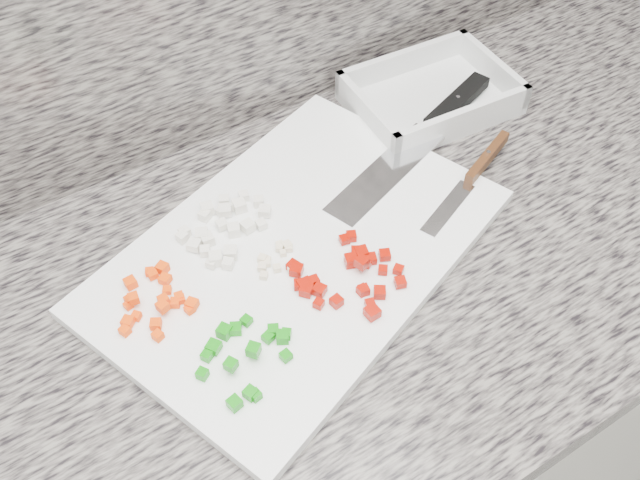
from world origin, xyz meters
The scene contains 11 objects.
cabinet centered at (0.00, 1.44, 0.43)m, with size 3.92×0.62×0.86m, color silver.
countertop centered at (0.00, 1.44, 0.88)m, with size 3.96×0.64×0.04m, color slate.
cutting_board centered at (0.10, 1.48, 0.91)m, with size 0.49×0.33×0.02m, color white.
carrot_pile centered at (-0.07, 1.49, 0.92)m, with size 0.09×0.10×0.02m.
onion_pile centered at (0.04, 1.55, 0.92)m, with size 0.12×0.11×0.01m.
green_pepper_pile centered at (-0.02, 1.38, 0.92)m, with size 0.11×0.10×0.02m.
red_pepper_pile centered at (0.13, 1.41, 0.92)m, with size 0.13×0.12×0.02m.
garlic_pile centered at (0.07, 1.47, 0.92)m, with size 0.06×0.05×0.01m.
chef_knife centered at (0.38, 1.56, 0.92)m, with size 0.35×0.15×0.02m.
paring_knife centered at (0.37, 1.46, 0.92)m, with size 0.21×0.10×0.02m.
tray centered at (0.42, 1.62, 0.92)m, with size 0.24×0.18×0.05m.
Camera 1 is at (-0.17, 1.00, 1.58)m, focal length 40.00 mm.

